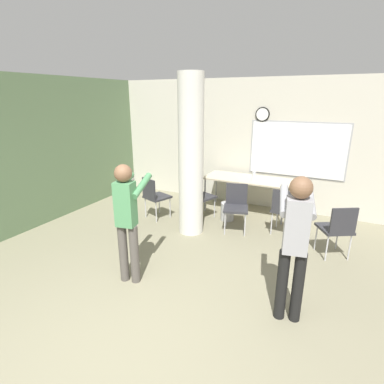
% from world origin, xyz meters
% --- Properties ---
extents(ground_plane, '(24.00, 24.00, 0.00)m').
position_xyz_m(ground_plane, '(0.00, 0.00, 0.00)').
color(ground_plane, gray).
extents(wall_left_accent, '(0.12, 7.00, 2.80)m').
position_xyz_m(wall_left_accent, '(-3.50, 2.50, 1.40)').
color(wall_left_accent, '#5B7551').
rests_on(wall_left_accent, ground_plane).
extents(wall_back, '(8.00, 0.15, 2.80)m').
position_xyz_m(wall_back, '(0.02, 5.06, 1.40)').
color(wall_back, beige).
rests_on(wall_back, ground_plane).
extents(support_pillar, '(0.44, 0.44, 2.80)m').
position_xyz_m(support_pillar, '(-0.69, 3.06, 1.40)').
color(support_pillar, silver).
rests_on(support_pillar, ground_plane).
extents(folding_table, '(1.78, 0.77, 0.76)m').
position_xyz_m(folding_table, '(-0.06, 4.46, 0.72)').
color(folding_table, beige).
rests_on(folding_table, ground_plane).
extents(bottle_on_table, '(0.07, 0.07, 0.28)m').
position_xyz_m(bottle_on_table, '(0.11, 4.35, 0.87)').
color(bottle_on_table, silver).
rests_on(bottle_on_table, folding_table).
extents(waste_bin, '(0.27, 0.27, 0.36)m').
position_xyz_m(waste_bin, '(-0.27, 3.88, 0.18)').
color(waste_bin, '#B2B2B7').
rests_on(waste_bin, ground_plane).
extents(chair_near_pillar, '(0.56, 0.56, 0.87)m').
position_xyz_m(chair_near_pillar, '(-1.62, 3.28, 0.51)').
color(chair_near_pillar, '#2D2D33').
rests_on(chair_near_pillar, ground_plane).
extents(chair_table_right, '(0.47, 0.47, 0.87)m').
position_xyz_m(chair_table_right, '(0.87, 3.69, 0.51)').
color(chair_table_right, '#2D2D33').
rests_on(chair_table_right, ground_plane).
extents(chair_table_left, '(0.57, 0.57, 0.87)m').
position_xyz_m(chair_table_left, '(-0.81, 3.71, 0.51)').
color(chair_table_left, '#2D2D33').
rests_on(chair_table_left, ground_plane).
extents(chair_mid_room, '(0.60, 0.60, 0.87)m').
position_xyz_m(chair_mid_room, '(1.74, 3.21, 0.51)').
color(chair_mid_room, '#2D2D33').
rests_on(chair_mid_room, ground_plane).
extents(chair_table_front, '(0.55, 0.55, 0.87)m').
position_xyz_m(chair_table_front, '(0.03, 3.50, 0.51)').
color(chair_table_front, '#2D2D33').
rests_on(chair_table_front, ground_plane).
extents(person_playing_side, '(0.46, 0.65, 1.67)m').
position_xyz_m(person_playing_side, '(1.32, 1.51, 0.98)').
color(person_playing_side, black).
rests_on(person_playing_side, ground_plane).
extents(person_playing_front, '(0.44, 0.63, 1.63)m').
position_xyz_m(person_playing_front, '(-0.72, 1.31, 0.96)').
color(person_playing_front, '#514C47').
rests_on(person_playing_front, ground_plane).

